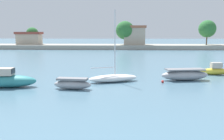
# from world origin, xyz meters

# --- Properties ---
(moored_boat_3) EXTENTS (4.88, 2.00, 1.73)m
(moored_boat_3) POSITION_xyz_m (5.31, 16.47, 0.64)
(moored_boat_3) COLOR teal
(moored_boat_3) RESTS_ON ground
(moored_boat_4) EXTENTS (3.41, 1.36, 0.98)m
(moored_boat_4) POSITION_xyz_m (11.16, 15.91, 0.47)
(moored_boat_4) COLOR #9E9EA3
(moored_boat_4) RESTS_ON ground
(moored_boat_5) EXTENTS (5.22, 3.08, 7.05)m
(moored_boat_5) POSITION_xyz_m (14.60, 19.25, 0.41)
(moored_boat_5) COLOR white
(moored_boat_5) RESTS_ON ground
(moored_boat_6) EXTENTS (5.08, 2.21, 1.19)m
(moored_boat_6) POSITION_xyz_m (21.94, 20.39, 0.58)
(moored_boat_6) COLOR #9E9EA3
(moored_boat_6) RESTS_ON ground
(moored_boat_7) EXTENTS (3.50, 1.14, 1.43)m
(moored_boat_7) POSITION_xyz_m (26.36, 24.00, 0.52)
(moored_boat_7) COLOR yellow
(moored_boat_7) RESTS_ON ground
(mooring_buoy_0) EXTENTS (0.28, 0.28, 0.28)m
(mooring_buoy_0) POSITION_xyz_m (19.44, 18.91, 0.14)
(mooring_buoy_0) COLOR red
(mooring_buoy_0) RESTS_ON ground
(distant_shoreline) EXTENTS (127.22, 10.22, 8.55)m
(distant_shoreline) POSITION_xyz_m (-1.63, 70.21, 2.01)
(distant_shoreline) COLOR #9E998C
(distant_shoreline) RESTS_ON ground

